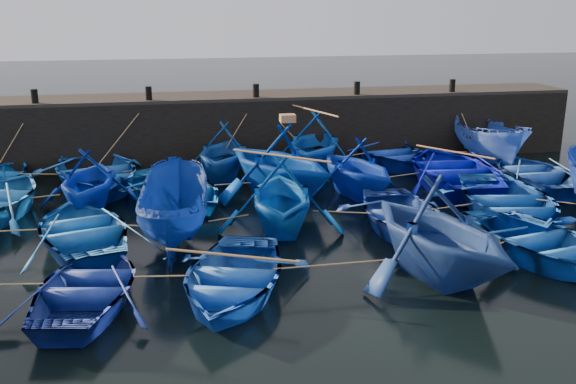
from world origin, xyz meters
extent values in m
plane|color=black|center=(0.00, 0.00, 0.00)|extent=(120.00, 120.00, 0.00)
cube|color=black|center=(0.00, 10.50, 1.25)|extent=(26.00, 2.50, 2.50)
cube|color=black|center=(0.00, 10.50, 2.56)|extent=(26.00, 2.50, 0.12)
cylinder|color=black|center=(-8.00, 9.60, 2.87)|extent=(0.24, 0.24, 0.50)
cylinder|color=black|center=(-4.00, 9.60, 2.87)|extent=(0.24, 0.24, 0.50)
cylinder|color=black|center=(0.00, 9.60, 2.87)|extent=(0.24, 0.24, 0.50)
cylinder|color=black|center=(4.00, 9.60, 2.87)|extent=(0.24, 0.24, 0.50)
cylinder|color=black|center=(8.00, 9.60, 2.87)|extent=(0.24, 0.24, 0.50)
imported|color=blue|center=(-5.88, 7.16, 0.58)|extent=(5.23, 6.40, 1.16)
imported|color=navy|center=(-1.50, 7.45, 1.04)|extent=(4.28, 4.67, 2.07)
imported|color=blue|center=(1.87, 7.79, 1.15)|extent=(5.11, 5.45, 2.30)
imported|color=#0E2E98|center=(5.05, 8.35, 0.50)|extent=(4.03, 5.19, 0.99)
imported|color=blue|center=(8.83, 7.71, 0.93)|extent=(1.86, 4.82, 1.86)
imported|color=#052899|center=(-5.78, 4.73, 0.99)|extent=(3.56, 4.03, 1.98)
imported|color=#0C56AD|center=(-3.35, 4.86, 0.50)|extent=(5.41, 5.93, 1.01)
imported|color=#003293|center=(0.03, 4.98, 1.23)|extent=(5.84, 6.08, 2.47)
imported|color=#0528AD|center=(2.56, 4.71, 0.99)|extent=(4.17, 4.53, 1.99)
imported|color=#0008A2|center=(6.16, 5.19, 0.59)|extent=(4.60, 6.04, 1.17)
imported|color=#1E4C9C|center=(8.92, 4.64, 0.48)|extent=(3.37, 4.65, 0.95)
imported|color=#1758B0|center=(-5.69, 1.61, 0.48)|extent=(4.40, 5.34, 0.96)
imported|color=navy|center=(-3.39, 1.41, 0.92)|extent=(2.23, 4.88, 1.83)
imported|color=#054AB0|center=(-0.48, 1.77, 1.06)|extent=(4.03, 4.50, 2.12)
imported|color=#204098|center=(2.82, 1.26, 0.46)|extent=(3.57, 4.70, 0.92)
imported|color=navy|center=(6.19, 1.56, 0.55)|extent=(4.64, 5.88, 1.10)
imported|color=navy|center=(-5.19, -1.85, 0.43)|extent=(3.63, 4.56, 0.85)
imported|color=blue|center=(-2.24, -2.01, 0.45)|extent=(4.33, 5.14, 0.91)
imported|color=navy|center=(2.43, -1.99, 1.20)|extent=(4.97, 5.41, 2.40)
imported|color=#124992|center=(5.43, -1.40, 0.48)|extent=(4.18, 5.21, 0.97)
cube|color=#9A6C43|center=(0.33, 4.98, 2.59)|extent=(0.48, 0.36, 0.24)
cylinder|color=tan|center=(-7.61, 7.36, 0.55)|extent=(1.66, 0.44, 0.04)
cylinder|color=tan|center=(-3.69, 7.31, 0.55)|extent=(2.58, 0.33, 0.04)
cylinder|color=tan|center=(0.19, 7.62, 0.55)|extent=(1.58, 0.38, 0.04)
cylinder|color=tan|center=(3.46, 8.07, 0.55)|extent=(1.39, 0.59, 0.04)
cylinder|color=tan|center=(6.94, 8.03, 0.55)|extent=(1.99, 0.68, 0.04)
cylinder|color=tan|center=(-7.23, 4.61, 0.55)|extent=(1.11, 0.28, 0.04)
cylinder|color=tan|center=(-4.57, 4.79, 0.55)|extent=(0.64, 0.16, 0.04)
cylinder|color=tan|center=(-1.66, 4.92, 0.55)|extent=(1.58, 0.16, 0.04)
cylinder|color=tan|center=(1.29, 4.84, 0.55)|extent=(0.74, 0.30, 0.04)
cylinder|color=tan|center=(4.36, 4.95, 0.55)|extent=(1.81, 0.51, 0.04)
cylinder|color=tan|center=(7.54, 4.91, 0.55)|extent=(0.99, 0.58, 0.04)
cylinder|color=tan|center=(-7.45, 1.65, 0.55)|extent=(1.72, 0.12, 0.04)
cylinder|color=tan|center=(-4.54, 1.51, 0.55)|extent=(0.51, 0.23, 0.04)
cylinder|color=tan|center=(-1.94, 1.59, 0.55)|extent=(1.12, 0.39, 0.04)
cylinder|color=tan|center=(1.17, 1.51, 0.55)|extent=(1.51, 0.54, 0.04)
cylinder|color=tan|center=(4.51, 1.41, 0.55)|extent=(1.58, 0.34, 0.04)
cylinder|color=tan|center=(7.53, 1.25, 0.55)|extent=(0.90, 0.65, 0.04)
cylinder|color=tan|center=(-3.72, -1.93, 0.55)|extent=(1.16, 0.20, 0.04)
cylinder|color=tan|center=(0.10, -2.00, 0.55)|extent=(2.88, 0.06, 0.04)
cylinder|color=tan|center=(3.93, -1.69, 0.55)|extent=(1.21, 0.61, 0.04)
cylinder|color=tan|center=(-8.67, 9.13, 1.58)|extent=(1.38, 0.78, 2.09)
cylinder|color=tan|center=(-4.94, 8.93, 1.58)|extent=(1.92, 1.18, 2.10)
cylinder|color=tan|center=(-0.75, 9.08, 1.58)|extent=(1.54, 0.89, 2.09)
cylinder|color=tan|center=(0.94, 9.25, 1.58)|extent=(1.91, 0.55, 2.09)
cylinder|color=tan|center=(4.53, 9.53, 1.58)|extent=(1.08, 0.09, 2.09)
cylinder|color=tan|center=(8.41, 9.21, 1.58)|extent=(0.88, 0.64, 2.09)
cylinder|color=#99724C|center=(1.87, 7.79, 2.33)|extent=(1.08, 2.84, 0.06)
cylinder|color=#99724C|center=(6.16, 5.19, 1.20)|extent=(1.77, 2.49, 0.06)
cylinder|color=#99724C|center=(-0.48, 1.77, 2.15)|extent=(2.34, 1.97, 0.06)
cylinder|color=#99724C|center=(-2.24, -2.01, 0.94)|extent=(2.74, 1.32, 0.06)
camera|label=1|loc=(-3.47, -14.66, 6.09)|focal=40.00mm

